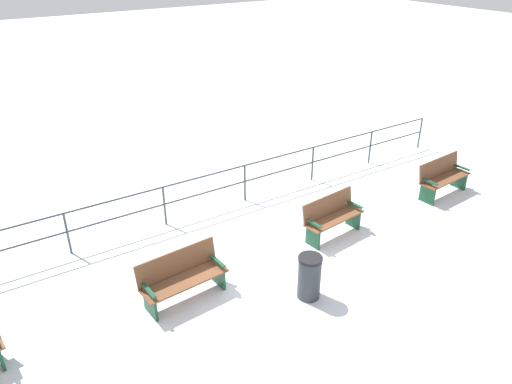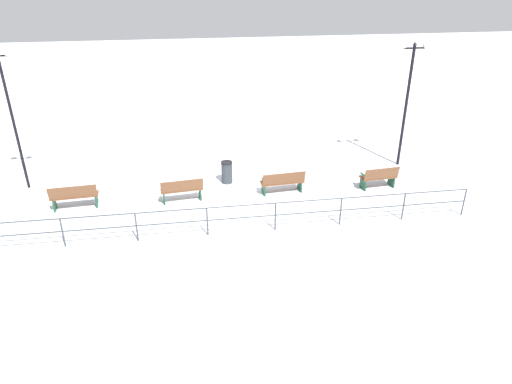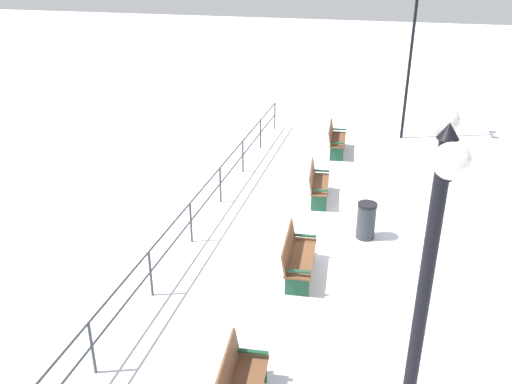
% 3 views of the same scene
% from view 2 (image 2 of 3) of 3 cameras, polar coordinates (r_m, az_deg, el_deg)
% --- Properties ---
extents(ground_plane, '(80.00, 80.00, 0.00)m').
position_cam_2_polar(ground_plane, '(17.27, -2.85, -0.44)').
color(ground_plane, white).
rests_on(ground_plane, ground).
extents(bench_nearest, '(0.69, 1.43, 0.91)m').
position_cam_2_polar(bench_nearest, '(18.23, 14.83, 1.76)').
color(bench_nearest, brown).
rests_on(bench_nearest, ground).
extents(bench_second, '(0.69, 1.65, 0.90)m').
position_cam_2_polar(bench_second, '(17.27, 3.28, 1.24)').
color(bench_second, brown).
rests_on(bench_second, ground).
extents(bench_third, '(0.65, 1.55, 0.92)m').
position_cam_2_polar(bench_third, '(16.80, -9.06, 0.29)').
color(bench_third, brown).
rests_on(bench_third, ground).
extents(bench_fourth, '(0.65, 1.63, 0.95)m').
position_cam_2_polar(bench_fourth, '(17.30, -21.39, -0.47)').
color(bench_fourth, brown).
rests_on(bench_fourth, ground).
extents(lamppost_near, '(0.25, 1.14, 5.06)m').
position_cam_2_polar(lamppost_near, '(19.87, 18.22, 12.25)').
color(lamppost_near, black).
rests_on(lamppost_near, ground).
extents(lamppost_middle, '(0.27, 0.91, 5.20)m').
position_cam_2_polar(lamppost_middle, '(18.76, -28.29, 10.81)').
color(lamppost_middle, black).
rests_on(lamppost_middle, ground).
extents(waterfront_railing, '(0.05, 15.22, 0.99)m').
position_cam_2_polar(waterfront_railing, '(14.63, -1.77, -2.69)').
color(waterfront_railing, '#383D42').
rests_on(waterfront_railing, ground).
extents(trash_bin, '(0.45, 0.45, 0.88)m').
position_cam_2_polar(trash_bin, '(18.14, -3.59, 2.44)').
color(trash_bin, '#2D3338').
rests_on(trash_bin, ground).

